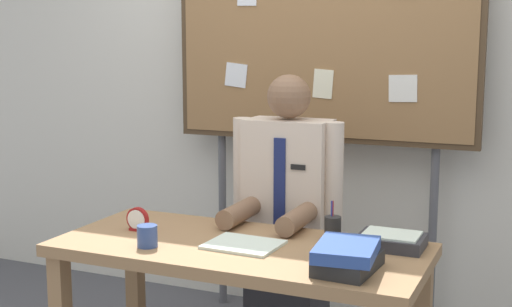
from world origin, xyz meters
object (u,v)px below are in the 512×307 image
object	(u,v)px
desk_clock	(138,220)
paper_tray	(391,241)
bulletin_board	(322,41)
open_notebook	(244,245)
desk	(240,267)
person	(287,230)
coffee_mug	(147,236)
pen_holder	(333,227)
book_stack	(347,257)

from	to	relation	value
desk_clock	paper_tray	distance (m)	1.09
bulletin_board	open_notebook	xyz separation A→B (m)	(0.03, -1.05, -0.81)
desk	desk_clock	xyz separation A→B (m)	(-0.49, 0.01, 0.14)
person	coffee_mug	world-z (taller)	person
desk	person	bearing A→B (deg)	90.00
coffee_mug	desk	bearing A→B (deg)	29.32
person	desk_clock	size ratio (longest dim) A/B	13.34
person	open_notebook	bearing A→B (deg)	-87.40
open_notebook	coffee_mug	world-z (taller)	coffee_mug
person	pen_holder	bearing A→B (deg)	-44.16
coffee_mug	bulletin_board	bearing A→B (deg)	74.94
desk_clock	paper_tray	bearing A→B (deg)	10.25
pen_holder	person	bearing A→B (deg)	135.84
open_notebook	person	bearing A→B (deg)	92.60
desk_clock	open_notebook	bearing A→B (deg)	-2.91
book_stack	paper_tray	size ratio (longest dim) A/B	1.18
person	pen_holder	world-z (taller)	person
desk	pen_holder	distance (m)	0.42
book_stack	desk	bearing A→B (deg)	163.09
person	book_stack	bearing A→B (deg)	-54.30
coffee_mug	paper_tray	distance (m)	0.98
book_stack	person	bearing A→B (deg)	125.70
bulletin_board	paper_tray	world-z (taller)	bulletin_board
person	book_stack	distance (m)	0.86
bulletin_board	paper_tray	xyz separation A→B (m)	(0.58, -0.83, -0.79)
bulletin_board	paper_tray	bearing A→B (deg)	-55.09
book_stack	paper_tray	bearing A→B (deg)	76.93
desk	paper_tray	world-z (taller)	paper_tray
bulletin_board	desk_clock	distance (m)	1.37
coffee_mug	paper_tray	size ratio (longest dim) A/B	0.34
desk_clock	desk	bearing A→B (deg)	-0.74
desk_clock	coffee_mug	size ratio (longest dim) A/B	1.17
desk	person	size ratio (longest dim) A/B	1.09
desk	book_stack	world-z (taller)	book_stack
open_notebook	pen_holder	world-z (taller)	pen_holder
desk	book_stack	size ratio (longest dim) A/B	4.94
pen_holder	paper_tray	distance (m)	0.26
coffee_mug	paper_tray	xyz separation A→B (m)	(0.90, 0.38, -0.02)
desk	desk_clock	bearing A→B (deg)	179.26
desk	open_notebook	world-z (taller)	open_notebook
book_stack	paper_tray	distance (m)	0.36
book_stack	desk_clock	size ratio (longest dim) A/B	2.95
book_stack	desk_clock	bearing A→B (deg)	170.98
person	pen_holder	distance (m)	0.47
coffee_mug	pen_holder	distance (m)	0.77
paper_tray	coffee_mug	bearing A→B (deg)	-157.02
desk	pen_holder	world-z (taller)	pen_holder
bulletin_board	desk_clock	bearing A→B (deg)	-115.83
person	pen_holder	xyz separation A→B (m)	(0.32, -0.31, 0.12)
person	book_stack	size ratio (longest dim) A/B	4.52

